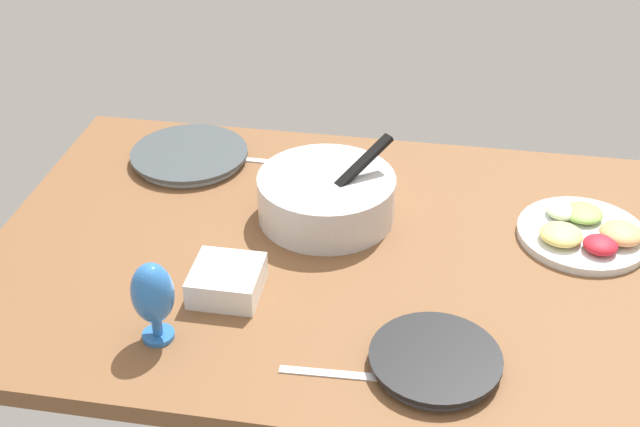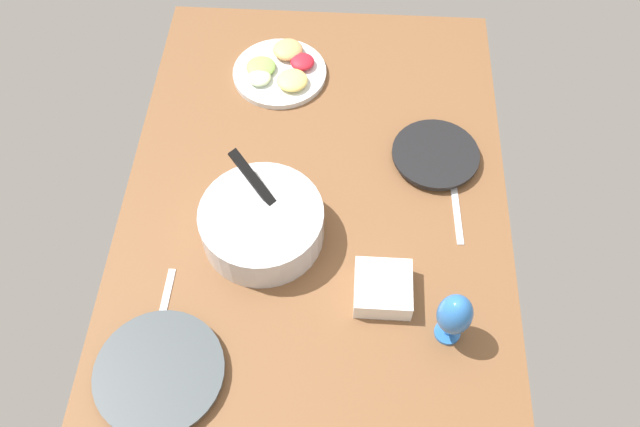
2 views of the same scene
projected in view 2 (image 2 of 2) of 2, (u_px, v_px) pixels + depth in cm
name	position (u px, v px, depth cm)	size (l,w,h in cm)	color
ground_plane	(314.00, 216.00, 174.60)	(160.00, 104.00, 4.00)	brown
dinner_plate_left	(160.00, 373.00, 147.39)	(29.98, 29.98, 2.60)	silver
dinner_plate_right	(435.00, 155.00, 181.50)	(24.53, 24.53, 2.75)	#4C4C51
mixing_bowl	(262.00, 223.00, 164.30)	(31.59, 31.59, 18.37)	silver
fruit_platter	(281.00, 70.00, 199.11)	(28.85, 28.85, 5.22)	silver
hurricane_glass_blue	(454.00, 315.00, 145.42)	(8.11, 8.11, 17.25)	blue
square_bowl_white	(383.00, 288.00, 156.93)	(13.92, 13.92, 5.95)	white
fork_by_left_plate	(165.00, 301.00, 158.26)	(18.00, 1.80, 0.60)	silver
fork_by_right_plate	(457.00, 215.00, 171.95)	(18.00, 1.80, 0.60)	silver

